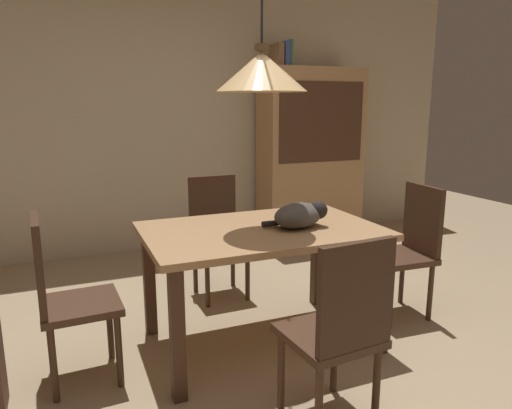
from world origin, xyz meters
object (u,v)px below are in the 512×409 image
(chair_left_side, at_px, (64,293))
(chair_near_front, at_px, (340,326))
(book_blue_wide, at_px, (283,54))
(book_brown_thick, at_px, (276,55))
(chair_right_side, at_px, (409,245))
(dining_table, at_px, (261,244))
(hutch_bookcase, at_px, (310,159))
(book_green_slim, at_px, (288,53))
(chair_far_back, at_px, (217,230))
(cat_sleeping, at_px, (300,215))
(pendant_lamp, at_px, (262,71))

(chair_left_side, xyz_separation_m, chair_near_front, (1.13, -0.87, 0.00))
(chair_near_front, bearing_deg, book_blue_wide, 69.35)
(chair_near_front, relative_size, book_brown_thick, 3.88)
(chair_right_side, bearing_deg, book_brown_thick, 93.71)
(dining_table, bearing_deg, hutch_bookcase, 54.08)
(chair_near_front, distance_m, book_brown_thick, 3.34)
(chair_near_front, bearing_deg, book_green_slim, 68.35)
(chair_right_side, distance_m, book_blue_wide, 2.45)
(dining_table, distance_m, book_brown_thick, 2.56)
(chair_far_back, bearing_deg, book_blue_wide, 45.12)
(chair_far_back, bearing_deg, chair_near_front, -89.75)
(hutch_bookcase, bearing_deg, chair_near_front, -116.47)
(dining_table, relative_size, chair_left_side, 1.51)
(chair_left_side, distance_m, book_blue_wide, 3.29)
(dining_table, bearing_deg, chair_near_front, -89.58)
(hutch_bookcase, height_order, book_brown_thick, book_brown_thick)
(hutch_bookcase, bearing_deg, cat_sleeping, -120.48)
(dining_table, xyz_separation_m, hutch_bookcase, (1.42, 1.96, 0.24))
(pendant_lamp, distance_m, hutch_bookcase, 2.54)
(chair_near_front, xyz_separation_m, hutch_bookcase, (1.41, 2.84, 0.38))
(dining_table, bearing_deg, book_blue_wide, 61.24)
(chair_right_side, bearing_deg, hutch_bookcase, 81.58)
(cat_sleeping, height_order, hutch_bookcase, hutch_bookcase)
(chair_far_back, xyz_separation_m, pendant_lamp, (0.00, -0.88, 1.15))
(chair_left_side, relative_size, chair_far_back, 1.00)
(pendant_lamp, xyz_separation_m, book_blue_wide, (1.08, 1.96, 0.31))
(pendant_lamp, relative_size, book_green_slim, 5.00)
(chair_near_front, distance_m, hutch_bookcase, 3.19)
(cat_sleeping, bearing_deg, chair_far_back, 103.01)
(chair_left_side, relative_size, book_blue_wide, 3.88)
(hutch_bookcase, distance_m, book_blue_wide, 1.13)
(chair_far_back, bearing_deg, pendant_lamp, -89.93)
(dining_table, relative_size, book_brown_thick, 5.83)
(book_blue_wide, bearing_deg, hutch_bookcase, -0.25)
(chair_left_side, height_order, book_brown_thick, book_brown_thick)
(book_brown_thick, relative_size, book_blue_wide, 1.00)
(chair_left_side, xyz_separation_m, chair_right_side, (2.26, -0.00, 0.00))
(chair_far_back, xyz_separation_m, chair_right_side, (1.13, -0.88, 0.00))
(chair_left_side, height_order, chair_far_back, same)
(dining_table, xyz_separation_m, chair_near_front, (0.01, -0.88, -0.14))
(chair_near_front, xyz_separation_m, book_brown_thick, (0.99, 2.84, 1.45))
(pendant_lamp, bearing_deg, dining_table, -90.00)
(dining_table, height_order, book_green_slim, book_green_slim)
(pendant_lamp, height_order, book_blue_wide, pendant_lamp)
(dining_table, relative_size, cat_sleeping, 3.46)
(dining_table, height_order, book_blue_wide, book_blue_wide)
(chair_far_back, bearing_deg, dining_table, -89.93)
(book_blue_wide, bearing_deg, chair_near_front, -110.65)
(chair_right_side, bearing_deg, chair_left_side, 179.97)
(hutch_bookcase, bearing_deg, dining_table, -125.92)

